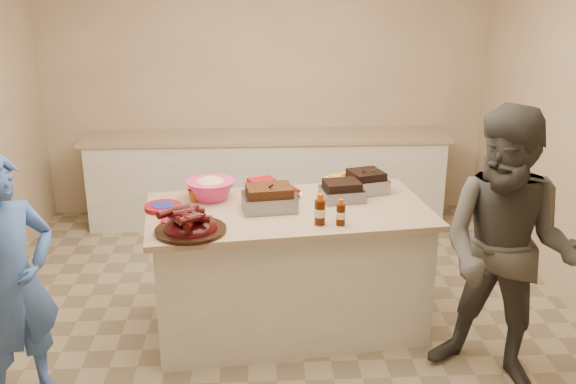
{
  "coord_description": "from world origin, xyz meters",
  "views": [
    {
      "loc": [
        -0.1,
        -4.01,
        2.42
      ],
      "look_at": [
        0.11,
        0.12,
        1.0
      ],
      "focal_mm": 40.0,
      "sensor_mm": 36.0,
      "label": 1
    }
  ],
  "objects_px": {
    "bbq_bottle_b": "(340,225)",
    "plastic_cup": "(195,201)",
    "rib_platter": "(191,232)",
    "guest_gray": "(492,378)",
    "coleslaw_bowl": "(211,199)",
    "bbq_bottle_a": "(320,224)",
    "island": "(288,325)",
    "roasting_pan": "(365,191)",
    "mustard_bottle": "(274,203)"
  },
  "relations": [
    {
      "from": "roasting_pan",
      "to": "plastic_cup",
      "type": "bearing_deg",
      "value": 170.46
    },
    {
      "from": "rib_platter",
      "to": "coleslaw_bowl",
      "type": "xyz_separation_m",
      "value": [
        0.09,
        0.6,
        0.0
      ]
    },
    {
      "from": "rib_platter",
      "to": "guest_gray",
      "type": "xyz_separation_m",
      "value": [
        1.88,
        -0.32,
        -0.9
      ]
    },
    {
      "from": "rib_platter",
      "to": "guest_gray",
      "type": "relative_size",
      "value": 0.26
    },
    {
      "from": "bbq_bottle_a",
      "to": "coleslaw_bowl",
      "type": "bearing_deg",
      "value": 144.42
    },
    {
      "from": "bbq_bottle_a",
      "to": "guest_gray",
      "type": "distance_m",
      "value": 1.46
    },
    {
      "from": "bbq_bottle_a",
      "to": "plastic_cup",
      "type": "bearing_deg",
      "value": 150.16
    },
    {
      "from": "plastic_cup",
      "to": "bbq_bottle_b",
      "type": "bearing_deg",
      "value": -27.15
    },
    {
      "from": "bbq_bottle_b",
      "to": "roasting_pan",
      "type": "bearing_deg",
      "value": 67.51
    },
    {
      "from": "mustard_bottle",
      "to": "plastic_cup",
      "type": "height_order",
      "value": "mustard_bottle"
    },
    {
      "from": "roasting_pan",
      "to": "island",
      "type": "bearing_deg",
      "value": -167.35
    },
    {
      "from": "bbq_bottle_b",
      "to": "mustard_bottle",
      "type": "bearing_deg",
      "value": 134.28
    },
    {
      "from": "coleslaw_bowl",
      "to": "guest_gray",
      "type": "relative_size",
      "value": 0.2
    },
    {
      "from": "island",
      "to": "rib_platter",
      "type": "distance_m",
      "value": 1.16
    },
    {
      "from": "plastic_cup",
      "to": "roasting_pan",
      "type": "bearing_deg",
      "value": 7.19
    },
    {
      "from": "island",
      "to": "rib_platter",
      "type": "relative_size",
      "value": 4.28
    },
    {
      "from": "bbq_bottle_b",
      "to": "plastic_cup",
      "type": "height_order",
      "value": "bbq_bottle_b"
    },
    {
      "from": "bbq_bottle_b",
      "to": "bbq_bottle_a",
      "type": "bearing_deg",
      "value": 172.74
    },
    {
      "from": "rib_platter",
      "to": "plastic_cup",
      "type": "relative_size",
      "value": 4.65
    },
    {
      "from": "island",
      "to": "plastic_cup",
      "type": "relative_size",
      "value": 19.87
    },
    {
      "from": "bbq_bottle_b",
      "to": "guest_gray",
      "type": "relative_size",
      "value": 0.1
    },
    {
      "from": "coleslaw_bowl",
      "to": "plastic_cup",
      "type": "relative_size",
      "value": 3.58
    },
    {
      "from": "island",
      "to": "guest_gray",
      "type": "height_order",
      "value": "island"
    },
    {
      "from": "rib_platter",
      "to": "guest_gray",
      "type": "bearing_deg",
      "value": -9.77
    },
    {
      "from": "bbq_bottle_a",
      "to": "guest_gray",
      "type": "height_order",
      "value": "bbq_bottle_a"
    },
    {
      "from": "roasting_pan",
      "to": "bbq_bottle_b",
      "type": "xyz_separation_m",
      "value": [
        -0.27,
        -0.65,
        0.0
      ]
    },
    {
      "from": "rib_platter",
      "to": "mustard_bottle",
      "type": "height_order",
      "value": "rib_platter"
    },
    {
      "from": "guest_gray",
      "to": "roasting_pan",
      "type": "bearing_deg",
      "value": 157.3
    },
    {
      "from": "bbq_bottle_a",
      "to": "bbq_bottle_b",
      "type": "relative_size",
      "value": 1.18
    },
    {
      "from": "roasting_pan",
      "to": "bbq_bottle_a",
      "type": "bearing_deg",
      "value": -139.02
    },
    {
      "from": "plastic_cup",
      "to": "guest_gray",
      "type": "height_order",
      "value": "plastic_cup"
    },
    {
      "from": "island",
      "to": "bbq_bottle_b",
      "type": "height_order",
      "value": "bbq_bottle_b"
    },
    {
      "from": "bbq_bottle_b",
      "to": "plastic_cup",
      "type": "bearing_deg",
      "value": 152.85
    },
    {
      "from": "rib_platter",
      "to": "bbq_bottle_b",
      "type": "xyz_separation_m",
      "value": [
        0.94,
        0.07,
        0.0
      ]
    },
    {
      "from": "rib_platter",
      "to": "guest_gray",
      "type": "height_order",
      "value": "rib_platter"
    },
    {
      "from": "bbq_bottle_b",
      "to": "mustard_bottle",
      "type": "distance_m",
      "value": 0.59
    },
    {
      "from": "coleslaw_bowl",
      "to": "rib_platter",
      "type": "bearing_deg",
      "value": -98.36
    },
    {
      "from": "rib_platter",
      "to": "coleslaw_bowl",
      "type": "height_order",
      "value": "coleslaw_bowl"
    },
    {
      "from": "island",
      "to": "roasting_pan",
      "type": "height_order",
      "value": "roasting_pan"
    },
    {
      "from": "roasting_pan",
      "to": "mustard_bottle",
      "type": "relative_size",
      "value": 2.22
    },
    {
      "from": "rib_platter",
      "to": "bbq_bottle_b",
      "type": "relative_size",
      "value": 2.59
    },
    {
      "from": "island",
      "to": "roasting_pan",
      "type": "bearing_deg",
      "value": 22.2
    },
    {
      "from": "coleslaw_bowl",
      "to": "mustard_bottle",
      "type": "bearing_deg",
      "value": -14.02
    },
    {
      "from": "bbq_bottle_b",
      "to": "plastic_cup",
      "type": "relative_size",
      "value": 1.8
    },
    {
      "from": "coleslaw_bowl",
      "to": "roasting_pan",
      "type": "bearing_deg",
      "value": 5.93
    },
    {
      "from": "island",
      "to": "guest_gray",
      "type": "bearing_deg",
      "value": -36.81
    },
    {
      "from": "roasting_pan",
      "to": "bbq_bottle_b",
      "type": "distance_m",
      "value": 0.7
    },
    {
      "from": "plastic_cup",
      "to": "island",
      "type": "bearing_deg",
      "value": -15.01
    },
    {
      "from": "roasting_pan",
      "to": "bbq_bottle_a",
      "type": "xyz_separation_m",
      "value": [
        -0.4,
        -0.63,
        0.0
      ]
    },
    {
      "from": "coleslaw_bowl",
      "to": "plastic_cup",
      "type": "height_order",
      "value": "coleslaw_bowl"
    }
  ]
}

